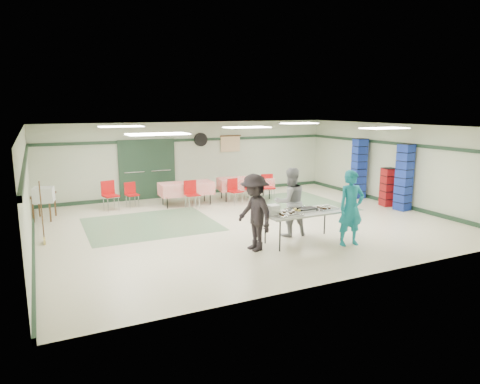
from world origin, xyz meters
name	(u,v)px	position (x,y,z in m)	size (l,w,h in m)	color
floor	(247,223)	(0.00, 0.00, 0.00)	(11.00, 11.00, 0.00)	beige
ceiling	(247,127)	(0.00, 0.00, 2.70)	(11.00, 11.00, 0.00)	silver
wall_back	(193,159)	(0.00, 4.50, 1.35)	(11.00, 11.00, 0.00)	#B7BDA1
wall_front	(355,210)	(0.00, -4.50, 1.35)	(11.00, 11.00, 0.00)	#B7BDA1
wall_left	(27,192)	(-5.50, 0.00, 1.35)	(9.00, 9.00, 0.00)	#B7BDA1
wall_right	(395,165)	(5.50, 0.00, 1.35)	(9.00, 9.00, 0.00)	#B7BDA1
trim_back	(193,140)	(0.00, 4.47, 2.05)	(11.00, 0.06, 0.10)	#1C3322
baseboard_back	(194,193)	(0.00, 4.47, 0.06)	(11.00, 0.06, 0.12)	#1C3322
trim_left	(25,161)	(-5.47, 0.00, 2.05)	(9.00, 0.06, 0.10)	#1C3322
baseboard_left	(33,247)	(-5.47, 0.00, 0.06)	(9.00, 0.06, 0.12)	#1C3322
trim_right	(396,143)	(5.47, 0.00, 2.05)	(9.00, 0.06, 0.10)	#1C3322
baseboard_right	(392,203)	(5.47, 0.00, 0.06)	(9.00, 0.06, 0.12)	#1C3322
green_patch_a	(151,224)	(-2.50, 1.00, 0.00)	(3.50, 3.00, 0.01)	#628662
green_patch_b	(300,203)	(2.80, 1.50, 0.00)	(2.50, 3.50, 0.01)	#628662
double_door_left	(134,171)	(-2.20, 4.44, 1.05)	(0.90, 0.06, 2.10)	gray
double_door_right	(161,169)	(-1.25, 4.44, 1.05)	(0.90, 0.06, 2.10)	gray
door_frame	(147,170)	(-1.73, 4.42, 1.05)	(2.00, 0.03, 2.15)	#1C3322
wall_fan	(201,140)	(0.30, 4.44, 2.05)	(0.50, 0.50, 0.10)	black
scroll_banner	(230,144)	(1.50, 4.44, 1.85)	(0.80, 0.02, 0.60)	#D8BD87
serving_table	(304,213)	(0.45, -2.20, 0.72)	(2.05, 0.86, 0.76)	#B3B3AE
sheet_tray_right	(326,209)	(1.08, -2.21, 0.77)	(0.53, 0.40, 0.02)	silver
sheet_tray_mid	(300,210)	(0.41, -2.07, 0.77)	(0.62, 0.47, 0.02)	silver
sheet_tray_left	(287,215)	(-0.10, -2.32, 0.77)	(0.63, 0.48, 0.02)	silver
baking_pan	(307,209)	(0.54, -2.17, 0.80)	(0.44, 0.28, 0.08)	black
foam_box_stack	(273,210)	(-0.39, -2.15, 0.88)	(0.26, 0.24, 0.24)	white
volunteer_teal	(351,208)	(1.32, -2.84, 0.89)	(0.65, 0.43, 1.79)	teal
volunteer_grey	(290,202)	(0.44, -1.57, 0.87)	(0.85, 0.66, 1.74)	#939297
volunteer_dark	(255,213)	(-0.90, -2.20, 0.88)	(1.14, 0.65, 1.76)	black
dining_table_a	(245,183)	(1.40, 2.93, 0.57)	(2.02, 1.14, 0.77)	red
dining_table_b	(186,188)	(-0.80, 2.93, 0.57)	(1.78, 0.82, 0.77)	red
chair_a	(251,187)	(1.35, 2.36, 0.53)	(0.44, 0.44, 0.87)	red
chair_b	(234,189)	(0.70, 2.36, 0.53)	(0.47, 0.47, 0.86)	red
chair_c	(268,185)	(1.99, 2.36, 0.57)	(0.52, 0.52, 0.92)	red
chair_d	(191,191)	(-0.83, 2.36, 0.55)	(0.43, 0.43, 0.90)	red
chair_loose_a	(131,192)	(-2.54, 3.40, 0.50)	(0.44, 0.44, 0.81)	red
chair_loose_b	(109,192)	(-3.25, 3.22, 0.58)	(0.53, 0.53, 0.94)	red
crate_stack_blue_a	(359,169)	(5.15, 1.34, 1.07)	(0.41, 0.41, 2.14)	navy
crate_stack_red	(388,187)	(5.15, -0.11, 0.63)	(0.39, 0.39, 1.27)	maroon
crate_stack_blue_b	(404,177)	(5.15, -0.76, 1.05)	(0.41, 0.41, 2.11)	navy
printer_table	(44,198)	(-5.15, 2.90, 0.64)	(0.74, 0.97, 0.74)	brown
office_printer	(44,195)	(-5.15, 1.73, 0.94)	(0.50, 0.44, 0.39)	beige
broom	(42,211)	(-5.23, 0.43, 0.78)	(0.03, 0.03, 1.51)	brown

